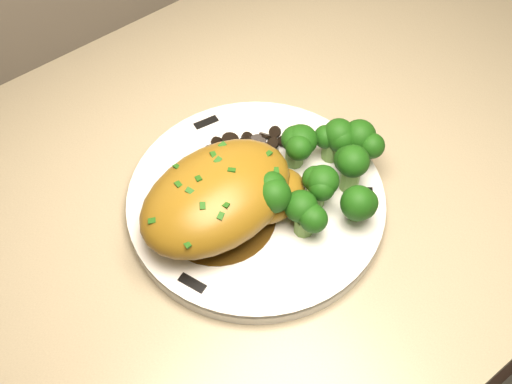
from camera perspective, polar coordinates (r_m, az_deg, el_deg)
counter at (r=1.18m, az=2.53°, el=-9.32°), size 2.11×0.70×1.03m
plate at (r=0.72m, az=0.00°, el=-0.90°), size 0.35×0.35×0.02m
rim_accent_0 at (r=0.79m, az=-4.46°, el=6.17°), size 0.03×0.02×0.00m
rim_accent_1 at (r=0.66m, az=-5.69°, el=-8.08°), size 0.02×0.03×0.00m
rim_accent_2 at (r=0.72m, az=9.99°, el=-0.58°), size 0.03×0.03×0.00m
gravy_pool at (r=0.70m, az=-3.39°, el=-2.05°), size 0.13×0.13×0.00m
chicken_breast at (r=0.68m, az=-2.95°, el=-0.42°), size 0.19×0.13×0.07m
mushroom_pile at (r=0.75m, az=-0.68°, el=3.80°), size 0.08×0.06×0.02m
broccoli_florets at (r=0.70m, az=5.59°, el=1.52°), size 0.16×0.13×0.05m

